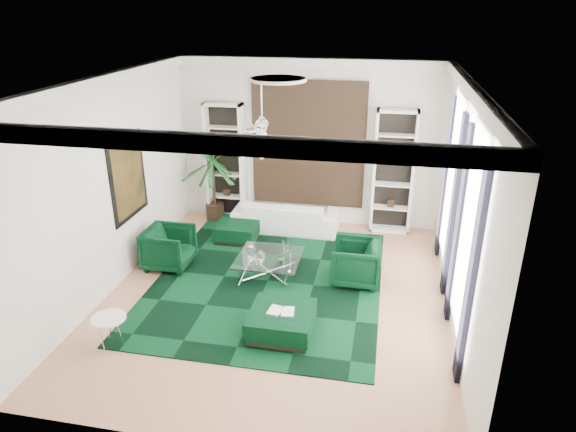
% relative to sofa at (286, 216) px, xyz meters
% --- Properties ---
extents(floor, '(6.00, 7.00, 0.02)m').
position_rel_sofa_xyz_m(floor, '(0.40, -2.87, -0.36)').
color(floor, tan).
rests_on(floor, ground).
extents(ceiling, '(6.00, 7.00, 0.02)m').
position_rel_sofa_xyz_m(ceiling, '(0.40, -2.87, 3.46)').
color(ceiling, white).
rests_on(ceiling, ground).
extents(wall_back, '(6.00, 0.02, 3.80)m').
position_rel_sofa_xyz_m(wall_back, '(0.40, 0.64, 1.55)').
color(wall_back, silver).
rests_on(wall_back, ground).
extents(wall_front, '(6.00, 0.02, 3.80)m').
position_rel_sofa_xyz_m(wall_front, '(0.40, -6.38, 1.55)').
color(wall_front, silver).
rests_on(wall_front, ground).
extents(wall_left, '(0.02, 7.00, 3.80)m').
position_rel_sofa_xyz_m(wall_left, '(-2.61, -2.87, 1.55)').
color(wall_left, silver).
rests_on(wall_left, ground).
extents(wall_right, '(0.02, 7.00, 3.80)m').
position_rel_sofa_xyz_m(wall_right, '(3.41, -2.87, 1.55)').
color(wall_right, silver).
rests_on(wall_right, ground).
extents(crown_molding, '(6.00, 7.00, 0.18)m').
position_rel_sofa_xyz_m(crown_molding, '(0.40, -2.87, 3.35)').
color(crown_molding, white).
rests_on(crown_molding, ceiling).
extents(ceiling_medallion, '(0.90, 0.90, 0.05)m').
position_rel_sofa_xyz_m(ceiling_medallion, '(0.40, -2.57, 3.42)').
color(ceiling_medallion, white).
rests_on(ceiling_medallion, ceiling).
extents(tapestry, '(2.50, 0.06, 2.80)m').
position_rel_sofa_xyz_m(tapestry, '(0.40, 0.59, 1.55)').
color(tapestry, black).
rests_on(tapestry, wall_back).
extents(shelving_left, '(0.90, 0.38, 2.80)m').
position_rel_sofa_xyz_m(shelving_left, '(-1.55, 0.44, 1.05)').
color(shelving_left, white).
rests_on(shelving_left, floor).
extents(shelving_right, '(0.90, 0.38, 2.80)m').
position_rel_sofa_xyz_m(shelving_right, '(2.35, 0.44, 1.05)').
color(shelving_right, white).
rests_on(shelving_right, floor).
extents(painting, '(0.04, 1.30, 1.60)m').
position_rel_sofa_xyz_m(painting, '(-2.57, -2.27, 1.50)').
color(painting, black).
rests_on(painting, wall_left).
extents(window_near, '(0.03, 1.10, 2.90)m').
position_rel_sofa_xyz_m(window_near, '(3.39, -3.77, 1.55)').
color(window_near, white).
rests_on(window_near, wall_right).
extents(curtain_near_a, '(0.07, 0.30, 3.25)m').
position_rel_sofa_xyz_m(curtain_near_a, '(3.36, -4.55, 1.30)').
color(curtain_near_a, black).
rests_on(curtain_near_a, floor).
extents(curtain_near_b, '(0.07, 0.30, 3.25)m').
position_rel_sofa_xyz_m(curtain_near_b, '(3.36, -2.99, 1.30)').
color(curtain_near_b, black).
rests_on(curtain_near_b, floor).
extents(window_far, '(0.03, 1.10, 2.90)m').
position_rel_sofa_xyz_m(window_far, '(3.39, -1.37, 1.55)').
color(window_far, white).
rests_on(window_far, wall_right).
extents(curtain_far_a, '(0.07, 0.30, 3.25)m').
position_rel_sofa_xyz_m(curtain_far_a, '(3.36, -2.15, 1.30)').
color(curtain_far_a, black).
rests_on(curtain_far_a, floor).
extents(curtain_far_b, '(0.07, 0.30, 3.25)m').
position_rel_sofa_xyz_m(curtain_far_b, '(3.36, -0.59, 1.30)').
color(curtain_far_b, black).
rests_on(curtain_far_b, floor).
extents(rug, '(4.20, 5.00, 0.02)m').
position_rel_sofa_xyz_m(rug, '(0.14, -2.43, -0.34)').
color(rug, black).
rests_on(rug, floor).
extents(sofa, '(2.39, 0.94, 0.70)m').
position_rel_sofa_xyz_m(sofa, '(0.00, 0.00, 0.00)').
color(sofa, white).
rests_on(sofa, floor).
extents(armchair_left, '(0.89, 0.87, 0.81)m').
position_rel_sofa_xyz_m(armchair_left, '(-1.93, -2.20, 0.06)').
color(armchair_left, black).
rests_on(armchair_left, floor).
extents(armchair_right, '(0.89, 0.87, 0.81)m').
position_rel_sofa_xyz_m(armchair_right, '(1.75, -2.11, 0.06)').
color(armchair_right, black).
rests_on(armchair_right, floor).
extents(coffee_table, '(1.20, 1.20, 0.41)m').
position_rel_sofa_xyz_m(coffee_table, '(0.11, -2.21, -0.14)').
color(coffee_table, white).
rests_on(coffee_table, floor).
extents(ottoman_side, '(0.90, 0.90, 0.40)m').
position_rel_sofa_xyz_m(ottoman_side, '(-0.96, -0.73, -0.15)').
color(ottoman_side, black).
rests_on(ottoman_side, floor).
extents(ottoman_front, '(1.00, 1.00, 0.40)m').
position_rel_sofa_xyz_m(ottoman_front, '(0.72, -3.98, -0.15)').
color(ottoman_front, black).
rests_on(ottoman_front, floor).
extents(book, '(0.42, 0.28, 0.03)m').
position_rel_sofa_xyz_m(book, '(0.72, -3.98, 0.07)').
color(book, white).
rests_on(book, ottoman_front).
extents(side_table, '(0.52, 0.52, 0.50)m').
position_rel_sofa_xyz_m(side_table, '(-1.77, -4.81, -0.10)').
color(side_table, white).
rests_on(side_table, floor).
extents(palm, '(1.50, 1.50, 2.40)m').
position_rel_sofa_xyz_m(palm, '(-1.82, 0.28, 0.85)').
color(palm, '#195622').
rests_on(palm, floor).
extents(chandelier, '(0.80, 0.80, 0.72)m').
position_rel_sofa_xyz_m(chandelier, '(0.13, -2.64, 2.50)').
color(chandelier, white).
rests_on(chandelier, ceiling).
extents(table_plant, '(0.13, 0.11, 0.24)m').
position_rel_sofa_xyz_m(table_plant, '(0.41, -2.46, 0.18)').
color(table_plant, '#195622').
rests_on(table_plant, coffee_table).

